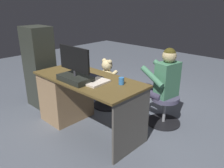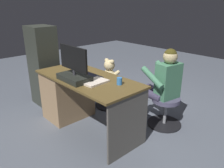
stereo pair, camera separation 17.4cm
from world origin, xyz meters
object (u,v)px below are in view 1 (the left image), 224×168
object	(u,v)px
keyboard	(89,76)
visitor_chair	(165,108)
desk	(71,94)
cup	(121,81)
office_chair_teddy	(107,92)
teddy_bear	(108,72)
person	(161,80)
tv_remote	(72,74)
monitor	(75,72)
computer_mouse	(76,70)

from	to	relation	value
keyboard	visitor_chair	bearing A→B (deg)	-131.25
desk	cup	world-z (taller)	cup
office_chair_teddy	visitor_chair	bearing A→B (deg)	-171.02
office_chair_teddy	visitor_chair	xyz separation A→B (m)	(-0.99, -0.16, -0.01)
keyboard	office_chair_teddy	world-z (taller)	keyboard
keyboard	teddy_bear	xyz separation A→B (m)	(0.30, -0.65, -0.16)
desk	visitor_chair	bearing A→B (deg)	-141.29
cup	person	size ratio (longest dim) A/B	0.08
cup	tv_remote	distance (m)	0.74
tv_remote	teddy_bear	distance (m)	0.78
visitor_chair	person	size ratio (longest dim) A/B	0.43
office_chair_teddy	visitor_chair	size ratio (longest dim) A/B	1.00
keyboard	office_chair_teddy	size ratio (longest dim) A/B	0.88
cup	teddy_bear	size ratio (longest dim) A/B	0.22
monitor	tv_remote	size ratio (longest dim) A/B	3.49
keyboard	cup	size ratio (longest dim) A/B	4.89
desk	cup	xyz separation A→B (m)	(-0.87, -0.12, 0.39)
visitor_chair	person	world-z (taller)	person
desk	cup	distance (m)	0.96
visitor_chair	office_chair_teddy	bearing A→B (deg)	8.98
office_chair_teddy	person	xyz separation A→B (m)	(-0.91, -0.14, 0.39)
keyboard	person	world-z (taller)	person
cup	office_chair_teddy	distance (m)	1.12
computer_mouse	teddy_bear	size ratio (longest dim) A/B	0.25
desk	teddy_bear	bearing A→B (deg)	-95.18
desk	tv_remote	xyz separation A→B (m)	(-0.15, 0.06, 0.36)
computer_mouse	cup	xyz separation A→B (m)	(-0.82, -0.04, 0.02)
keyboard	computer_mouse	size ratio (longest dim) A/B	4.38
person	tv_remote	bearing A→B (deg)	47.18
desk	tv_remote	world-z (taller)	tv_remote
keyboard	cup	xyz separation A→B (m)	(-0.50, -0.06, 0.03)
tv_remote	person	bearing A→B (deg)	-104.27
office_chair_teddy	cup	bearing A→B (deg)	144.60
person	desk	bearing A→B (deg)	40.64
tv_remote	person	distance (m)	1.22
computer_mouse	teddy_bear	xyz separation A→B (m)	(-0.01, -0.62, -0.16)
desk	keyboard	xyz separation A→B (m)	(-0.36, -0.06, 0.36)
desk	monitor	xyz separation A→B (m)	(-0.39, 0.18, 0.47)
desk	monitor	size ratio (longest dim) A/B	2.89
teddy_bear	person	size ratio (longest dim) A/B	0.35
cup	visitor_chair	bearing A→B (deg)	-104.77
monitor	teddy_bear	bearing A→B (deg)	-69.94
monitor	desk	bearing A→B (deg)	-25.44
visitor_chair	keyboard	bearing A→B (deg)	48.75
visitor_chair	person	xyz separation A→B (m)	(0.09, 0.01, 0.40)
monitor	teddy_bear	distance (m)	0.98
cup	office_chair_teddy	world-z (taller)	cup
monitor	teddy_bear	size ratio (longest dim) A/B	1.35
computer_mouse	tv_remote	xyz separation A→B (m)	(-0.10, 0.14, -0.01)
keyboard	person	size ratio (longest dim) A/B	0.38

